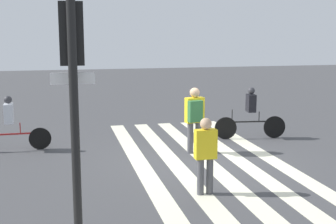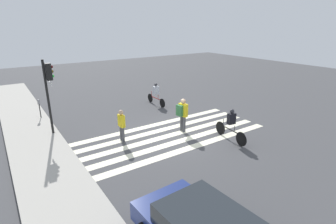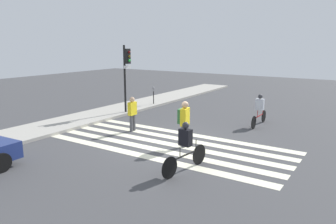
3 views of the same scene
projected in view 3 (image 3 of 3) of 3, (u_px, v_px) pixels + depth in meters
name	position (u px, v px, depth m)	size (l,w,h in m)	color
ground_plane	(169.00, 144.00, 13.51)	(60.00, 60.00, 0.00)	#444447
sidewalk_curb	(67.00, 123.00, 16.83)	(36.00, 2.50, 0.14)	#ADA89E
crosswalk_stripes	(169.00, 144.00, 13.51)	(3.93, 10.00, 0.01)	#F2EDCC
traffic_light	(126.00, 66.00, 18.56)	(0.60, 0.50, 3.98)	black
parking_meter	(153.00, 92.00, 21.48)	(0.15, 0.15, 1.28)	black
pedestrian_child_with_backpack	(132.00, 112.00, 15.34)	(0.46, 0.24, 1.63)	#4C4C51
pedestrian_adult_blue_shirt	(184.00, 120.00, 13.01)	(0.55, 0.49, 1.85)	#4C4C51
cyclist_far_lane	(260.00, 109.00, 16.41)	(2.28, 0.40, 1.59)	black
cyclist_mid_street	(185.00, 145.00, 10.49)	(2.28, 0.43, 1.65)	black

